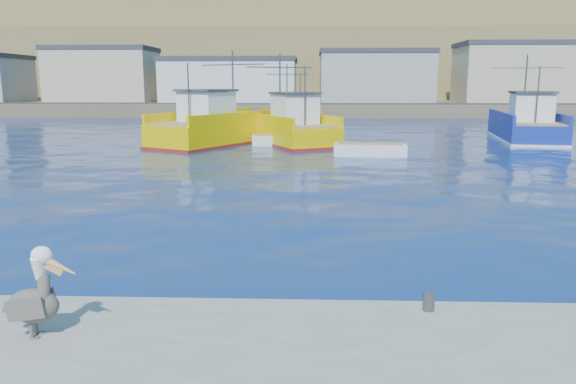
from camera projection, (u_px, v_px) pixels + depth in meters
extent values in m
plane|color=#071553|center=(267.00, 270.00, 13.05)|extent=(260.00, 260.00, 0.00)
cylinder|color=#4C4C4C|center=(429.00, 302.00, 9.48)|extent=(0.20, 0.20, 0.30)
cube|color=brown|center=(303.00, 107.00, 83.51)|extent=(160.00, 30.00, 1.60)
cube|color=olive|center=(304.00, 74.00, 108.02)|extent=(180.00, 40.00, 14.00)
cube|color=olive|center=(305.00, 52.00, 126.67)|extent=(200.00, 40.00, 24.00)
cube|color=#2D2D2D|center=(302.00, 103.00, 72.56)|extent=(150.00, 5.00, 0.10)
cube|color=tan|center=(103.00, 77.00, 78.81)|extent=(14.00, 9.00, 7.00)
cube|color=#333338|center=(102.00, 49.00, 78.08)|extent=(14.28, 9.18, 0.60)
cube|color=silver|center=(231.00, 82.00, 78.29)|extent=(18.00, 11.00, 5.50)
cube|color=#333338|center=(230.00, 60.00, 77.71)|extent=(18.36, 11.22, 0.60)
cube|color=gray|center=(375.00, 79.00, 77.47)|extent=(15.00, 10.00, 6.50)
cube|color=#333338|center=(376.00, 52.00, 76.79)|extent=(15.30, 10.20, 0.60)
cube|color=tan|center=(522.00, 75.00, 76.64)|extent=(17.00, 9.00, 7.50)
cube|color=#333338|center=(524.00, 44.00, 75.86)|extent=(17.34, 9.18, 0.60)
cube|color=#E2BD00|center=(224.00, 132.00, 40.62)|extent=(9.50, 12.56, 1.58)
cube|color=#E2BD00|center=(245.00, 117.00, 39.42)|extent=(6.07, 10.48, 0.70)
cube|color=#E2BD00|center=(203.00, 115.00, 41.38)|extent=(6.07, 10.48, 0.70)
cube|color=maroon|center=(224.00, 142.00, 40.76)|extent=(9.69, 12.81, 0.25)
cube|color=#8C7251|center=(223.00, 120.00, 40.46)|extent=(8.98, 11.98, 0.10)
cube|color=white|center=(207.00, 106.00, 38.73)|extent=(3.96, 4.04, 2.00)
cube|color=#333338|center=(206.00, 90.00, 38.52)|extent=(4.32, 4.45, 0.15)
cylinder|color=#4C4C4C|center=(233.00, 86.00, 41.00)|extent=(0.16, 0.16, 5.00)
cylinder|color=#4C4C4C|center=(189.00, 94.00, 37.04)|extent=(0.14, 0.14, 4.00)
cylinder|color=#4C4C4C|center=(233.00, 65.00, 40.72)|extent=(4.97, 2.86, 0.08)
cube|color=#E2BD00|center=(286.00, 133.00, 40.74)|extent=(7.97, 11.19, 1.39)
cube|color=#E2BD00|center=(307.00, 118.00, 41.22)|extent=(4.77, 9.49, 0.70)
cube|color=#E2BD00|center=(263.00, 119.00, 39.85)|extent=(4.77, 9.49, 0.70)
cube|color=maroon|center=(286.00, 142.00, 40.86)|extent=(8.13, 11.42, 0.25)
cube|color=#8C7251|center=(286.00, 123.00, 40.60)|extent=(7.52, 10.68, 0.10)
cube|color=white|center=(295.00, 109.00, 38.96)|extent=(3.48, 3.52, 2.00)
cube|color=#333338|center=(295.00, 93.00, 38.75)|extent=(3.79, 3.89, 0.15)
cylinder|color=#4C4C4C|center=(280.00, 88.00, 41.08)|extent=(0.16, 0.16, 5.00)
cylinder|color=#4C4C4C|center=(305.00, 96.00, 37.35)|extent=(0.13, 0.13, 4.00)
cylinder|color=#4C4C4C|center=(280.00, 67.00, 40.80)|extent=(4.67, 2.33, 0.08)
cube|color=navy|center=(525.00, 131.00, 42.75)|extent=(5.48, 11.33, 1.41)
cube|color=navy|center=(551.00, 117.00, 42.20)|extent=(1.91, 10.54, 0.70)
cube|color=navy|center=(501.00, 116.00, 42.89)|extent=(1.91, 10.54, 0.70)
cube|color=silver|center=(524.00, 139.00, 42.87)|extent=(5.59, 11.55, 0.25)
cube|color=#8C7251|center=(525.00, 121.00, 42.60)|extent=(5.11, 10.85, 0.10)
cube|color=white|center=(531.00, 108.00, 40.83)|extent=(3.06, 3.10, 2.00)
cube|color=#333338|center=(533.00, 92.00, 40.62)|extent=(3.30, 3.45, 0.15)
cylinder|color=#4C4C4C|center=(525.00, 88.00, 43.18)|extent=(0.14, 0.14, 5.00)
cylinder|color=#4C4C4C|center=(538.00, 95.00, 39.09)|extent=(0.11, 0.11, 4.00)
cylinder|color=#4C4C4C|center=(527.00, 68.00, 42.89)|extent=(5.27, 0.92, 0.08)
cube|color=orange|center=(290.00, 121.00, 55.66)|extent=(6.36, 9.10, 1.11)
cube|color=orange|center=(304.00, 111.00, 56.03)|extent=(3.54, 7.73, 0.70)
cube|color=orange|center=(276.00, 112.00, 54.95)|extent=(3.54, 7.73, 0.70)
cube|color=#8C7251|center=(290.00, 115.00, 55.55)|extent=(5.99, 8.68, 0.10)
cube|color=white|center=(295.00, 105.00, 54.18)|extent=(2.91, 2.85, 2.00)
cube|color=#333338|center=(295.00, 93.00, 53.97)|extent=(3.16, 3.15, 0.15)
cylinder|color=#4C4C4C|center=(287.00, 90.00, 55.86)|extent=(0.16, 0.16, 5.00)
cylinder|color=#4C4C4C|center=(300.00, 95.00, 52.84)|extent=(0.13, 0.13, 4.00)
cylinder|color=#4C4C4C|center=(287.00, 74.00, 55.57)|extent=(4.13, 1.87, 0.08)
cube|color=silver|center=(370.00, 151.00, 33.44)|extent=(4.37, 1.87, 0.85)
cube|color=#8C7251|center=(370.00, 144.00, 33.35)|extent=(3.92, 1.51, 0.09)
cube|color=silver|center=(550.00, 134.00, 45.11)|extent=(2.05, 3.87, 0.73)
cube|color=#8C7251|center=(551.00, 129.00, 45.03)|extent=(1.70, 3.45, 0.07)
cube|color=silver|center=(282.00, 141.00, 39.11)|extent=(4.36, 1.96, 0.84)
cube|color=#8C7251|center=(282.00, 135.00, 39.03)|extent=(3.90, 1.59, 0.08)
cylinder|color=#595451|center=(31.00, 330.00, 8.44)|extent=(0.06, 0.06, 0.27)
cube|color=#595451|center=(35.00, 338.00, 8.47)|extent=(0.14, 0.11, 0.01)
cylinder|color=#595451|center=(36.00, 325.00, 8.61)|extent=(0.06, 0.06, 0.27)
cube|color=#595451|center=(40.00, 333.00, 8.63)|extent=(0.14, 0.11, 0.01)
ellipsoid|color=#38332D|center=(33.00, 306.00, 8.46)|extent=(0.79, 0.49, 0.53)
cube|color=#38332D|center=(25.00, 310.00, 8.25)|extent=(0.60, 0.08, 0.39)
cube|color=#38332D|center=(38.00, 299.00, 8.65)|extent=(0.60, 0.08, 0.39)
cube|color=#38332D|center=(11.00, 309.00, 8.47)|extent=(0.21, 0.15, 0.11)
cylinder|color=#38332D|center=(44.00, 288.00, 8.40)|extent=(0.19, 0.28, 0.42)
cylinder|color=white|center=(39.00, 267.00, 8.34)|extent=(0.18, 0.28, 0.40)
ellipsoid|color=white|center=(42.00, 255.00, 8.30)|extent=(0.32, 0.25, 0.27)
cone|color=gold|center=(59.00, 266.00, 8.33)|extent=(0.54, 0.15, 0.37)
cube|color=tan|center=(53.00, 268.00, 8.34)|extent=(0.33, 0.06, 0.23)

